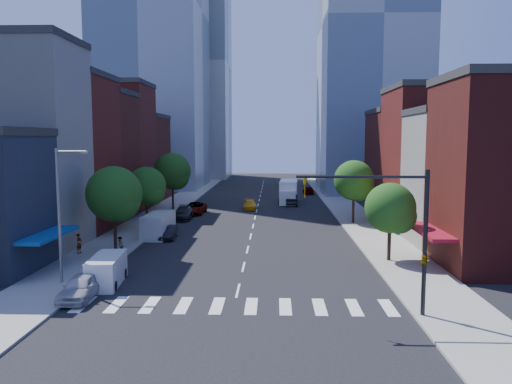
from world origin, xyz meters
TOP-DOWN VIEW (x-y plane):
  - ground at (0.00, 0.00)m, footprint 220.00×220.00m
  - sidewalk_left at (-12.50, 40.00)m, footprint 5.00×120.00m
  - sidewalk_right at (12.50, 40.00)m, footprint 5.00×120.00m
  - crosswalk at (0.00, -3.00)m, footprint 19.00×3.00m
  - bldg_left_1 at (-21.00, 12.00)m, footprint 12.00×8.00m
  - bldg_left_2 at (-21.00, 20.50)m, footprint 12.00×9.00m
  - bldg_left_3 at (-21.00, 29.00)m, footprint 12.00×8.00m
  - bldg_left_4 at (-21.00, 37.50)m, footprint 12.00×9.00m
  - bldg_left_5 at (-21.00, 47.00)m, footprint 12.00×10.00m
  - bldg_right_1 at (21.00, 15.00)m, footprint 12.00×8.00m
  - bldg_right_2 at (21.00, 24.00)m, footprint 12.00×10.00m
  - bldg_right_3 at (21.00, 34.00)m, footprint 12.00×10.00m
  - tower_nw at (-22.00, 70.00)m, footprint 20.00×22.00m
  - tower_ne at (20.00, 62.00)m, footprint 18.00×20.00m
  - tower_far_e at (24.00, 85.00)m, footprint 22.00×22.00m
  - tower_far_w at (-18.00, 95.00)m, footprint 18.00×18.00m
  - traffic_signal at (9.94, -4.50)m, footprint 7.24×2.24m
  - streetlight at (-11.81, 1.00)m, footprint 2.25×0.25m
  - tree_left_near at (-11.35, 10.92)m, footprint 4.80×4.80m
  - tree_left_mid at (-11.35, 21.92)m, footprint 4.20×4.20m
  - tree_left_far at (-11.35, 35.92)m, footprint 5.00×5.00m
  - tree_right_near at (11.65, 7.92)m, footprint 4.00×4.00m
  - tree_right_far at (11.65, 25.92)m, footprint 4.60×4.60m
  - parked_car_front at (-9.50, -2.00)m, footprint 1.83×4.48m
  - parked_car_second at (-8.05, 16.66)m, footprint 1.62×4.03m
  - parked_car_third at (-8.03, 32.96)m, footprint 2.70×5.48m
  - parked_car_rear at (-8.70, 28.51)m, footprint 2.25×5.29m
  - cargo_van_near at (-8.92, 0.96)m, footprint 2.26×4.76m
  - cargo_van_far at (-9.23, 17.36)m, footprint 2.45×5.63m
  - taxi at (-1.00, 37.49)m, footprint 2.07×4.50m
  - traffic_car_oncoming at (4.96, 42.10)m, footprint 1.77×4.92m
  - traffic_car_far at (8.50, 57.23)m, footprint 1.85×4.14m
  - box_truck at (4.57, 44.56)m, footprint 3.07×8.67m
  - pedestrian_near at (-14.10, 9.44)m, footprint 0.51×0.68m
  - pedestrian_far at (-10.50, 9.01)m, footprint 0.73×0.86m

SIDE VIEW (x-z plane):
  - ground at x=0.00m, z-range 0.00..0.00m
  - crosswalk at x=0.00m, z-range 0.00..0.01m
  - sidewalk_left at x=-12.50m, z-range 0.00..0.15m
  - sidewalk_right at x=12.50m, z-range 0.00..0.15m
  - taxi at x=-1.00m, z-range 0.00..1.28m
  - parked_car_second at x=-8.05m, z-range 0.00..1.30m
  - traffic_car_far at x=8.50m, z-range 0.00..1.38m
  - parked_car_third at x=-8.03m, z-range 0.00..1.50m
  - parked_car_front at x=-9.50m, z-range 0.00..1.52m
  - parked_car_rear at x=-8.70m, z-range 0.00..1.52m
  - traffic_car_oncoming at x=4.96m, z-range 0.00..1.61m
  - pedestrian_far at x=-10.50m, z-range 0.15..1.69m
  - cargo_van_near at x=-8.92m, z-range -0.01..1.95m
  - pedestrian_near at x=-14.10m, z-range 0.15..1.83m
  - cargo_van_far at x=-9.23m, z-range -0.01..2.35m
  - box_truck at x=4.57m, z-range -0.09..3.34m
  - traffic_signal at x=9.94m, z-range 0.16..8.16m
  - tree_right_near at x=11.65m, z-range 1.09..7.29m
  - tree_left_mid at x=-11.35m, z-range 1.20..7.85m
  - tree_right_far at x=11.65m, z-range 1.26..8.46m
  - tree_left_near at x=-11.35m, z-range 1.22..8.52m
  - tree_left_far at x=-11.35m, z-range 1.33..9.08m
  - streetlight at x=-11.81m, z-range 0.78..9.78m
  - bldg_right_1 at x=21.00m, z-range 0.00..12.00m
  - bldg_left_5 at x=-21.00m, z-range 0.00..13.00m
  - bldg_right_3 at x=21.00m, z-range 0.00..13.00m
  - bldg_left_3 at x=-21.00m, z-range 0.00..15.00m
  - bldg_right_2 at x=21.00m, z-range 0.00..15.00m
  - bldg_left_2 at x=-21.00m, z-range 0.00..16.00m
  - bldg_left_4 at x=-21.00m, z-range 0.00..17.00m
  - bldg_left_1 at x=-21.00m, z-range 0.00..18.00m
  - tower_far_w at x=-18.00m, z-range 0.00..56.00m
  - tower_ne at x=20.00m, z-range 0.00..60.00m
  - tower_nw at x=-22.00m, z-range 0.00..70.00m
  - tower_far_e at x=24.00m, z-range 0.00..80.00m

